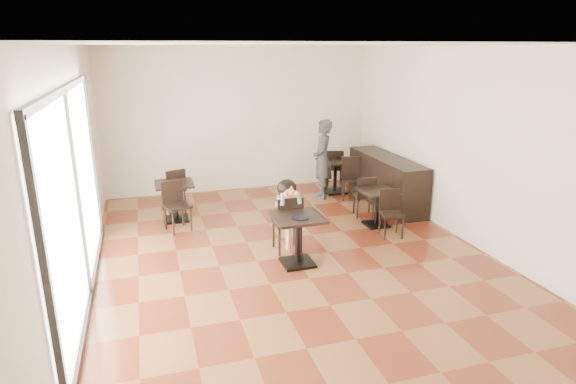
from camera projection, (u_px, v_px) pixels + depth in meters
name	position (u px, v px, depth m)	size (l,w,h in m)	color
floor	(293.00, 256.00, 7.58)	(6.00, 8.00, 0.01)	brown
ceiling	(294.00, 44.00, 6.65)	(6.00, 8.00, 0.01)	silver
wall_back	(240.00, 120.00, 10.78)	(6.00, 0.01, 3.20)	silver
wall_front	(461.00, 275.00, 3.45)	(6.00, 0.01, 3.20)	silver
wall_left	(75.00, 172.00, 6.28)	(0.01, 8.00, 3.20)	silver
wall_right	(466.00, 146.00, 7.95)	(0.01, 8.00, 3.20)	silver
storefront_window	(75.00, 197.00, 5.89)	(0.04, 4.50, 2.60)	white
child_table	(298.00, 240.00, 7.21)	(0.73, 0.73, 0.78)	black
child_chair	(287.00, 223.00, 7.69)	(0.42, 0.42, 0.93)	black
child	(287.00, 216.00, 7.65)	(0.42, 0.59, 1.18)	slate
plate	(300.00, 218.00, 7.00)	(0.26, 0.26, 0.02)	black
pizza_slice	(291.00, 193.00, 7.36)	(0.27, 0.21, 0.06)	#D8C571
adult_patron	(322.00, 160.00, 10.28)	(0.62, 0.41, 1.71)	#3A3A3F
cafe_table_mid	(377.00, 208.00, 8.81)	(0.64, 0.64, 0.68)	black
cafe_table_left	(175.00, 202.00, 9.07)	(0.70, 0.70, 0.74)	black
cafe_table_back	(335.00, 176.00, 10.81)	(0.71, 0.71, 0.75)	black
chair_mid_a	(364.00, 196.00, 9.29)	(0.36, 0.36, 0.81)	black
chair_mid_b	(392.00, 214.00, 8.28)	(0.36, 0.36, 0.81)	black
chair_left_a	(173.00, 190.00, 9.55)	(0.40, 0.40, 0.89)	black
chair_left_b	(177.00, 207.00, 8.54)	(0.40, 0.40, 0.89)	black
chair_back_a	(334.00, 168.00, 11.24)	(0.40, 0.40, 0.90)	black
chair_back_b	(351.00, 179.00, 10.33)	(0.40, 0.40, 0.90)	black
service_counter	(386.00, 181.00, 10.00)	(0.60, 2.40, 1.00)	black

